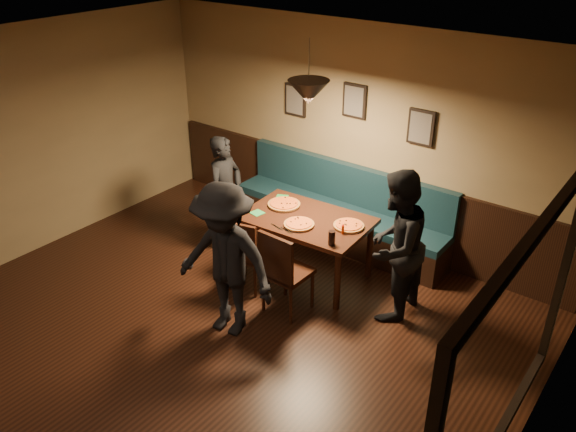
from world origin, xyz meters
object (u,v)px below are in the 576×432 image
(chair_near_right, at_px, (288,270))
(diner_front, at_px, (225,261))
(diner_left, at_px, (226,193))
(booth_bench, at_px, (338,207))
(diner_right, at_px, (395,246))
(tabasco_bottle, at_px, (343,229))
(soda_glass, at_px, (332,238))
(dining_table, at_px, (306,247))
(chair_near_left, at_px, (248,252))

(chair_near_right, relative_size, diner_front, 0.60)
(chair_near_right, distance_m, diner_left, 1.60)
(booth_bench, bearing_deg, diner_right, -36.31)
(diner_front, bearing_deg, booth_bench, 83.99)
(diner_left, bearing_deg, diner_right, -94.78)
(diner_left, relative_size, tabasco_bottle, 11.84)
(diner_left, distance_m, soda_glass, 1.80)
(booth_bench, relative_size, chair_near_right, 2.99)
(diner_front, bearing_deg, diner_right, 38.16)
(chair_near_right, bearing_deg, soda_glass, 49.30)
(tabasco_bottle, bearing_deg, dining_table, 173.74)
(chair_near_left, height_order, soda_glass, soda_glass)
(diner_front, bearing_deg, chair_near_left, 107.22)
(booth_bench, height_order, tabasco_bottle, booth_bench)
(chair_near_left, distance_m, chair_near_right, 0.64)
(dining_table, xyz_separation_m, chair_near_left, (-0.40, -0.59, 0.07))
(chair_near_right, xyz_separation_m, tabasco_bottle, (0.29, 0.61, 0.34))
(diner_right, bearing_deg, diner_front, -45.00)
(booth_bench, bearing_deg, diner_left, -138.17)
(diner_front, height_order, tabasco_bottle, diner_front)
(chair_near_right, xyz_separation_m, soda_glass, (0.32, 0.35, 0.35))
(diner_left, distance_m, diner_front, 1.72)
(diner_right, distance_m, diner_front, 1.76)
(booth_bench, xyz_separation_m, soda_glass, (0.70, -1.23, 0.36))
(diner_right, bearing_deg, chair_near_right, -57.21)
(chair_near_right, relative_size, soda_glass, 6.33)
(chair_near_left, relative_size, diner_right, 0.55)
(diner_right, height_order, diner_front, diner_right)
(booth_bench, distance_m, chair_near_left, 1.53)
(soda_glass, bearing_deg, diner_right, 24.91)
(chair_near_left, xyz_separation_m, diner_left, (-0.82, 0.55, 0.30))
(booth_bench, relative_size, diner_front, 1.79)
(dining_table, bearing_deg, diner_left, 178.55)
(diner_left, relative_size, diner_right, 0.90)
(diner_front, distance_m, tabasco_bottle, 1.38)
(chair_near_left, bearing_deg, dining_table, 41.92)
(diner_right, height_order, tabasco_bottle, diner_right)
(diner_right, xyz_separation_m, tabasco_bottle, (-0.63, -0.02, 0.00))
(dining_table, bearing_deg, chair_near_right, -73.86)
(booth_bench, xyz_separation_m, diner_right, (1.30, -0.96, 0.34))
(diner_left, xyz_separation_m, tabasco_bottle, (1.75, -0.01, 0.09))
(dining_table, xyz_separation_m, chair_near_right, (0.24, -0.67, 0.11))
(dining_table, distance_m, chair_near_left, 0.72)
(chair_near_left, distance_m, diner_front, 0.89)
(booth_bench, relative_size, tabasco_bottle, 23.58)
(dining_table, distance_m, diner_front, 1.39)
(chair_near_left, relative_size, tabasco_bottle, 7.19)
(chair_near_left, relative_size, diner_left, 0.61)
(diner_front, bearing_deg, tabasco_bottle, 56.82)
(chair_near_left, bearing_deg, diner_right, 5.35)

